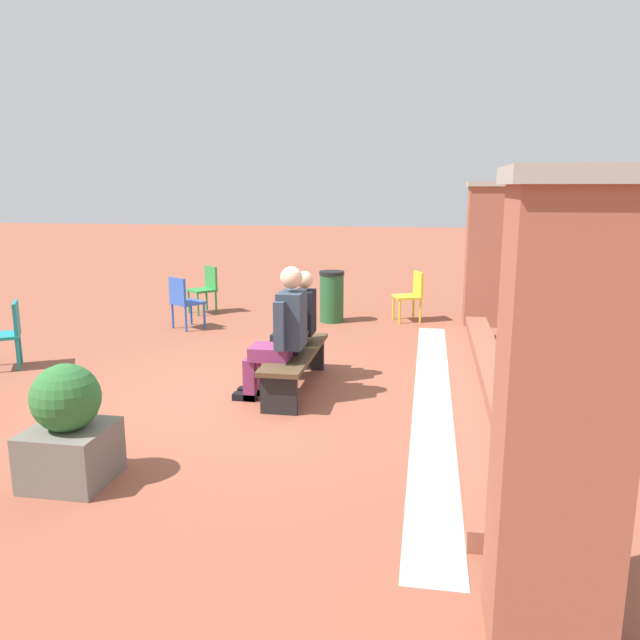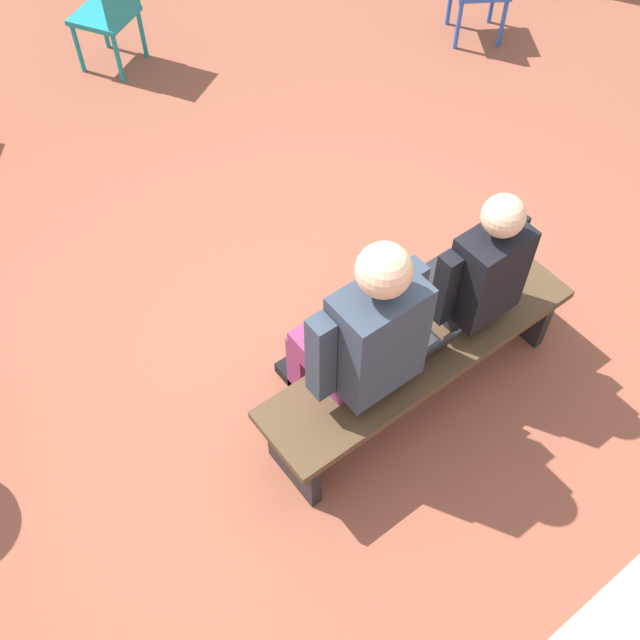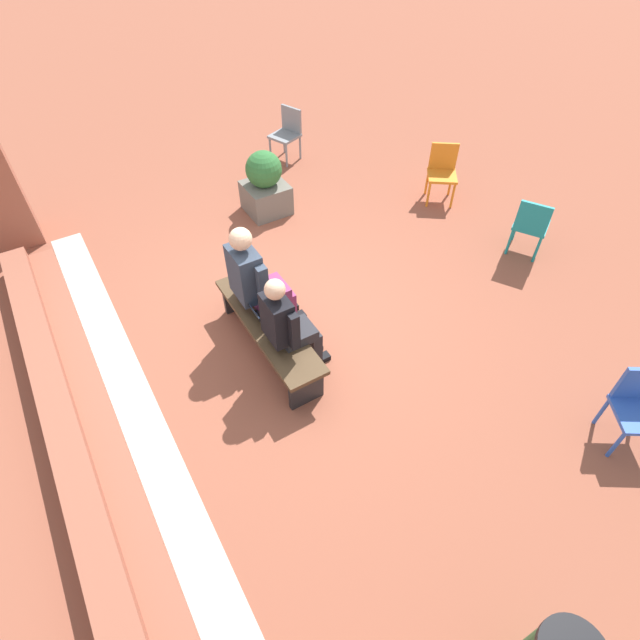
% 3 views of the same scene
% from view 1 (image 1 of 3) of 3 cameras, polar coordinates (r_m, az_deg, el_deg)
% --- Properties ---
extents(ground_plane, '(60.00, 60.00, 0.00)m').
position_cam_1_polar(ground_plane, '(6.89, -5.78, -6.92)').
color(ground_plane, brown).
extents(concrete_strip, '(6.76, 0.40, 0.01)m').
position_cam_1_polar(concrete_strip, '(6.94, 10.24, -6.88)').
color(concrete_strip, '#B7B2A8').
rests_on(concrete_strip, ground).
extents(brick_steps, '(5.96, 0.60, 0.30)m').
position_cam_1_polar(brick_steps, '(6.93, 14.85, -6.07)').
color(brick_steps, '#93513D').
rests_on(brick_steps, ground).
extents(brick_pillar_left_of_steps, '(0.64, 0.64, 2.32)m').
position_cam_1_polar(brick_pillar_left_of_steps, '(10.58, 14.74, 5.91)').
color(brick_pillar_left_of_steps, '#93513D').
rests_on(brick_pillar_left_of_steps, ground).
extents(brick_pillar_right_of_steps, '(0.64, 0.64, 2.32)m').
position_cam_1_polar(brick_pillar_right_of_steps, '(3.17, 21.09, -8.32)').
color(brick_pillar_right_of_steps, '#93513D').
rests_on(brick_pillar_right_of_steps, ground).
extents(bench, '(1.80, 0.44, 0.45)m').
position_cam_1_polar(bench, '(6.98, -2.25, -3.56)').
color(bench, '#4C3823').
rests_on(bench, ground).
extents(person_student, '(0.52, 0.65, 1.30)m').
position_cam_1_polar(person_student, '(7.24, -2.21, -0.19)').
color(person_student, '#232328').
rests_on(person_student, ground).
extents(person_adult, '(0.60, 0.76, 1.44)m').
position_cam_1_polar(person_adult, '(6.56, -3.56, -0.98)').
color(person_adult, '#7F2D5B').
rests_on(person_adult, ground).
extents(laptop, '(0.32, 0.29, 0.21)m').
position_cam_1_polar(laptop, '(6.89, -2.26, -2.52)').
color(laptop, black).
rests_on(laptop, bench).
extents(plastic_chair_far_right, '(0.57, 0.57, 0.84)m').
position_cam_1_polar(plastic_chair_far_right, '(8.70, -26.65, -0.87)').
color(plastic_chair_far_right, teal).
rests_on(plastic_chair_far_right, ground).
extents(plastic_chair_by_pillar, '(0.54, 0.54, 0.84)m').
position_cam_1_polar(plastic_chair_by_pillar, '(10.66, 8.37, 2.46)').
color(plastic_chair_by_pillar, gold).
rests_on(plastic_chair_by_pillar, ground).
extents(plastic_chair_far_left, '(0.59, 0.59, 0.84)m').
position_cam_1_polar(plastic_chair_far_left, '(11.43, -10.41, 3.04)').
color(plastic_chair_far_left, '#2D893D').
rests_on(plastic_chair_far_left, ground).
extents(plastic_chair_near_bench_left, '(0.58, 0.58, 0.84)m').
position_cam_1_polar(plastic_chair_near_bench_left, '(10.17, -12.35, 1.85)').
color(plastic_chair_near_bench_left, '#2D56B7').
rests_on(plastic_chair_near_bench_left, ground).
extents(planter, '(0.60, 0.60, 0.94)m').
position_cam_1_polar(planter, '(5.18, -22.01, -9.16)').
color(planter, '#6B665B').
rests_on(planter, ground).
extents(litter_bin, '(0.42, 0.42, 0.86)m').
position_cam_1_polar(litter_bin, '(10.49, 1.08, 2.17)').
color(litter_bin, '#23562D').
rests_on(litter_bin, ground).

